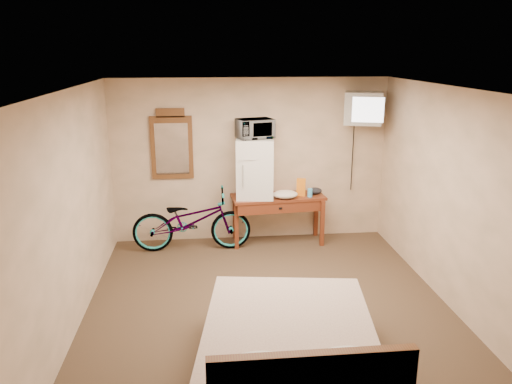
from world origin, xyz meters
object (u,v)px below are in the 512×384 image
Objects in this scene: mini_fridge at (255,168)px; microwave at (255,129)px; blue_cup at (310,193)px; desk at (278,204)px; bed at (290,354)px; crt_television at (363,108)px; wall_mirror at (172,145)px; bicycle at (192,221)px.

mini_fridge is 1.74× the size of microwave.
desk is at bearing 171.35° from blue_cup.
bed is (-0.85, -3.30, -0.52)m from blue_cup.
bed is (-1.63, -3.40, -1.77)m from crt_television.
blue_cup is at bearing -173.16° from crt_television.
bed is at bearing -96.49° from desk.
blue_cup is at bearing -9.56° from wall_mirror.
crt_television is at bearing -5.10° from wall_mirror.
crt_television is 0.38× the size of bicycle.
microwave reaches higher than bicycle.
desk is at bearing -83.84° from bicycle.
mini_fridge is 3.52m from bed.
crt_television is 4.16m from bed.
mini_fridge is 6.94× the size of blue_cup.
blue_cup is 0.06× the size of bed.
wall_mirror reaches higher than mini_fridge.
wall_mirror is (-2.83, 0.25, -0.54)m from crt_television.
mini_fridge is 1.22m from bicycle.
microwave is at bearing -79.73° from bicycle.
microwave is (0.00, 0.00, 0.59)m from mini_fridge.
desk is at bearing -179.01° from crt_television.
wall_mirror is at bearing 174.90° from crt_television.
wall_mirror is (-1.58, 0.27, 0.88)m from desk.
blue_cup is at bearing -23.46° from microwave.
microwave is at bearing 56.24° from mini_fridge.
blue_cup is (0.82, -0.10, -0.97)m from microwave.
bed is at bearing -104.49° from blue_cup.
crt_television is (0.78, 0.09, 1.25)m from blue_cup.
crt_television reaches higher than microwave.
wall_mirror reaches higher than microwave.
bed is (-0.03, -3.41, -0.90)m from mini_fridge.
bicycle is (-2.56, -0.16, -1.60)m from crt_television.
desk is at bearing 83.51° from bed.
microwave is 1.28m from wall_mirror.
crt_television is 3.03m from bicycle.
blue_cup is 0.12× the size of wall_mirror.
bed is at bearing -90.50° from mini_fridge.
wall_mirror reaches higher than blue_cup.
blue_cup is 0.19× the size of crt_television.
microwave is 0.48× the size of wall_mirror.
crt_television reaches higher than desk.
wall_mirror is at bearing 170.17° from desk.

